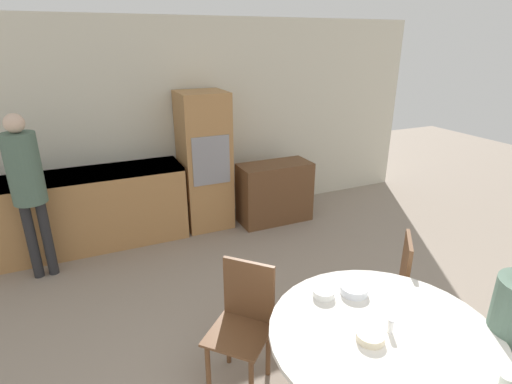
% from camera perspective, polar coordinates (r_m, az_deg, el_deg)
% --- Properties ---
extents(wall_back, '(6.97, 0.05, 2.60)m').
position_cam_1_polar(wall_back, '(5.32, -10.24, 9.51)').
color(wall_back, beige).
rests_on(wall_back, ground_plane).
extents(kitchen_counter, '(2.45, 0.60, 0.91)m').
position_cam_1_polar(kitchen_counter, '(5.07, -24.17, -2.47)').
color(kitchen_counter, '#AD7A47').
rests_on(kitchen_counter, ground_plane).
extents(oven_unit, '(0.58, 0.59, 1.75)m').
position_cam_1_polar(oven_unit, '(5.14, -7.39, 4.38)').
color(oven_unit, '#AD7A47').
rests_on(oven_unit, ground_plane).
extents(sideboard, '(0.96, 0.45, 0.81)m').
position_cam_1_polar(sideboard, '(5.37, 2.67, -0.06)').
color(sideboard, brown).
rests_on(sideboard, ground_plane).
extents(dining_table, '(1.33, 1.33, 0.75)m').
position_cam_1_polar(dining_table, '(2.68, 17.28, -22.07)').
color(dining_table, brown).
rests_on(dining_table, ground_plane).
extents(chair_far_left, '(0.57, 0.57, 0.91)m').
position_cam_1_polar(chair_far_left, '(2.92, -1.77, -17.53)').
color(chair_far_left, brown).
rests_on(chair_far_left, ground_plane).
extents(chair_far_right, '(0.56, 0.56, 0.91)m').
position_cam_1_polar(chair_far_right, '(3.45, 18.65, -12.11)').
color(chair_far_right, brown).
rests_on(chair_far_right, ground_plane).
extents(person_standing, '(0.31, 0.31, 1.70)m').
position_cam_1_polar(person_standing, '(4.44, -29.96, 1.55)').
color(person_standing, '#262628').
rests_on(person_standing, ground_plane).
extents(cup, '(0.06, 0.06, 0.10)m').
position_cam_1_polar(cup, '(2.41, 32.07, -22.26)').
color(cup, silver).
rests_on(cup, dining_table).
extents(bowl_near, '(0.14, 0.14, 0.05)m').
position_cam_1_polar(bowl_near, '(2.73, 9.67, -14.02)').
color(bowl_near, white).
rests_on(bowl_near, dining_table).
extents(bowl_centre, '(0.16, 0.16, 0.05)m').
position_cam_1_polar(bowl_centre, '(2.46, 16.03, -19.28)').
color(bowl_centre, beige).
rests_on(bowl_centre, dining_table).
extents(bowl_far, '(0.18, 0.18, 0.05)m').
position_cam_1_polar(bowl_far, '(2.80, 13.86, -13.39)').
color(bowl_far, silver).
rests_on(bowl_far, dining_table).
extents(salt_shaker, '(0.03, 0.03, 0.09)m').
position_cam_1_polar(salt_shaker, '(2.53, 18.68, -17.65)').
color(salt_shaker, white).
rests_on(salt_shaker, dining_table).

